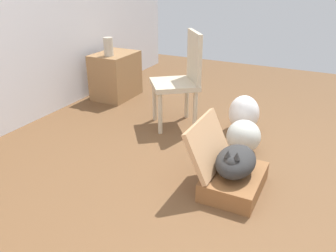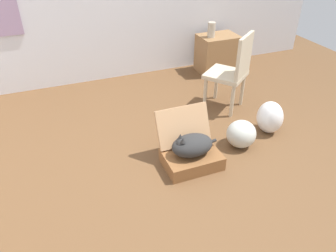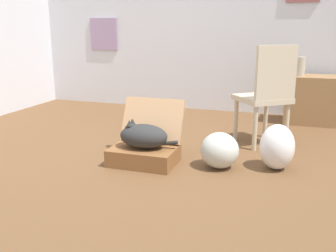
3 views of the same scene
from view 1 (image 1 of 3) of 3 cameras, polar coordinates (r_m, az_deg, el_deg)
ground_plane at (r=2.66m, az=7.85°, el=-10.21°), size 7.68×7.68×0.00m
suitcase_base at (r=2.64m, az=10.88°, el=-8.98°), size 0.54×0.39×0.14m
suitcase_lid at (r=2.56m, az=6.69°, el=-3.07°), size 0.54×0.20×0.37m
cat at (r=2.54m, az=11.13°, el=-5.79°), size 0.49×0.28×0.24m
plastic_bag_white at (r=3.15m, az=12.41°, el=-1.68°), size 0.31×0.30×0.30m
plastic_bag_clear at (r=3.56m, az=12.46°, el=2.06°), size 0.28×0.31×0.37m
side_table at (r=4.47m, az=-8.66°, el=8.30°), size 0.58×0.43×0.57m
vase_tall at (r=4.25m, az=-9.85°, el=12.83°), size 0.11×0.11×0.22m
chair at (r=3.51m, az=2.30°, el=8.06°), size 0.62×0.62×0.97m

